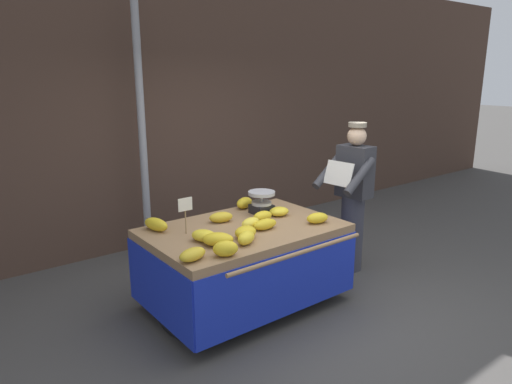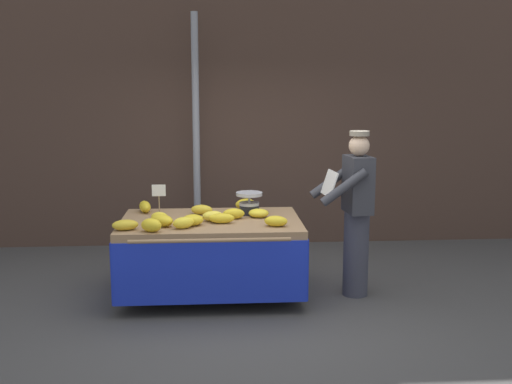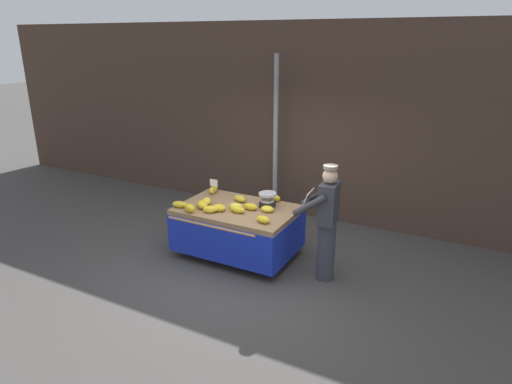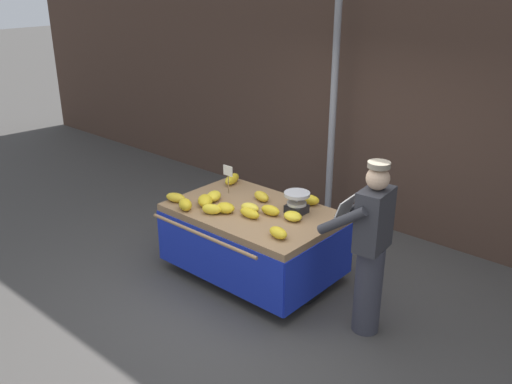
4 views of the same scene
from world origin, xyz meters
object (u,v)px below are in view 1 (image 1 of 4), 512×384
(banana_cart, at_px, (244,247))
(price_sign, at_px, (185,208))
(banana_bunch_9, at_px, (246,238))
(banana_bunch_11, at_px, (204,236))
(banana_bunch_8, at_px, (262,217))
(street_pole, at_px, (142,134))
(banana_bunch_2, at_px, (317,218))
(banana_bunch_3, at_px, (265,224))
(banana_bunch_1, at_px, (156,224))
(banana_bunch_13, at_px, (251,223))
(vendor_person, at_px, (353,197))
(banana_bunch_12, at_px, (221,217))
(weighing_scale, at_px, (262,202))
(banana_bunch_10, at_px, (218,239))
(banana_bunch_7, at_px, (244,203))
(banana_bunch_4, at_px, (279,211))
(banana_bunch_6, at_px, (193,254))
(banana_bunch_0, at_px, (245,232))
(banana_bunch_5, at_px, (225,249))

(banana_cart, relative_size, price_sign, 5.43)
(banana_bunch_9, distance_m, banana_bunch_11, 0.37)
(banana_cart, height_order, banana_bunch_8, banana_bunch_8)
(street_pole, relative_size, banana_bunch_2, 13.60)
(banana_bunch_2, distance_m, banana_bunch_3, 0.55)
(banana_bunch_1, height_order, banana_bunch_8, banana_bunch_1)
(banana_bunch_13, bearing_deg, vendor_person, 0.66)
(price_sign, bearing_deg, street_pole, 77.91)
(banana_bunch_12, relative_size, banana_bunch_13, 1.12)
(weighing_scale, xyz_separation_m, banana_bunch_10, (-0.88, -0.51, -0.06))
(banana_bunch_2, height_order, banana_bunch_8, banana_bunch_8)
(banana_bunch_1, relative_size, banana_bunch_7, 1.23)
(banana_bunch_9, bearing_deg, banana_bunch_11, 131.80)
(banana_bunch_2, xyz_separation_m, banana_bunch_12, (-0.73, 0.60, -0.00))
(street_pole, distance_m, banana_bunch_1, 1.59)
(banana_bunch_9, bearing_deg, price_sign, 116.98)
(banana_bunch_4, distance_m, vendor_person, 1.00)
(banana_bunch_3, relative_size, banana_bunch_10, 0.95)
(banana_cart, relative_size, banana_bunch_9, 8.69)
(banana_cart, bearing_deg, weighing_scale, 30.88)
(banana_bunch_11, bearing_deg, weighing_scale, 20.69)
(banana_bunch_6, bearing_deg, banana_bunch_7, 37.89)
(price_sign, distance_m, banana_bunch_0, 0.59)
(banana_bunch_4, height_order, banana_bunch_10, banana_bunch_10)
(banana_bunch_1, xyz_separation_m, banana_bunch_3, (0.82, -0.60, -0.01))
(banana_bunch_10, bearing_deg, banana_bunch_0, 2.19)
(banana_bunch_10, distance_m, banana_bunch_12, 0.64)
(weighing_scale, distance_m, banana_bunch_6, 1.38)
(banana_bunch_2, relative_size, banana_bunch_3, 0.90)
(banana_bunch_0, height_order, banana_bunch_9, banana_bunch_9)
(price_sign, height_order, banana_bunch_3, price_sign)
(banana_bunch_6, height_order, banana_bunch_12, banana_bunch_12)
(banana_bunch_0, bearing_deg, banana_bunch_3, 14.94)
(price_sign, bearing_deg, banana_bunch_10, -81.88)
(banana_bunch_11, bearing_deg, street_pole, 80.40)
(banana_bunch_2, xyz_separation_m, banana_bunch_4, (-0.14, 0.41, -0.01))
(banana_bunch_4, relative_size, banana_bunch_10, 0.79)
(banana_bunch_2, height_order, banana_bunch_10, banana_bunch_10)
(banana_cart, bearing_deg, vendor_person, -2.32)
(banana_bunch_8, distance_m, banana_bunch_10, 0.76)
(banana_bunch_3, bearing_deg, street_pole, 98.80)
(banana_bunch_4, xyz_separation_m, vendor_person, (0.99, -0.13, 0.02))
(banana_bunch_0, bearing_deg, banana_bunch_4, 25.86)
(banana_bunch_7, relative_size, banana_bunch_8, 1.04)
(banana_bunch_0, distance_m, banana_bunch_10, 0.30)
(banana_bunch_0, bearing_deg, banana_bunch_13, 42.97)
(banana_bunch_13, distance_m, vendor_person, 1.46)
(street_pole, relative_size, vendor_person, 1.79)
(banana_bunch_5, xyz_separation_m, banana_bunch_8, (0.78, 0.51, -0.01))
(banana_bunch_8, xyz_separation_m, banana_bunch_10, (-0.71, -0.28, 0.00))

